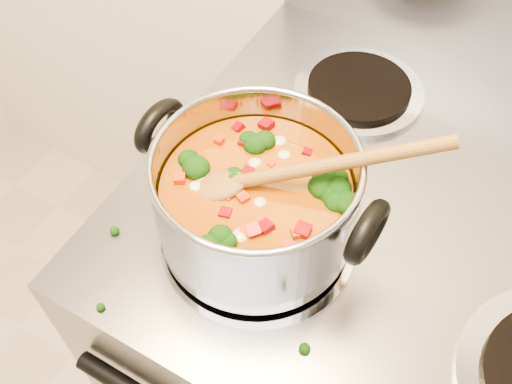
% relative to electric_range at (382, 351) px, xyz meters
% --- Properties ---
extents(electric_range, '(0.78, 0.71, 1.08)m').
position_rel_electric_range_xyz_m(electric_range, '(0.00, 0.00, 0.00)').
color(electric_range, gray).
rests_on(electric_range, ground).
extents(stockpot, '(0.29, 0.23, 0.14)m').
position_rel_electric_range_xyz_m(stockpot, '(-0.19, -0.15, 0.53)').
color(stockpot, '#A3A3AB').
rests_on(stockpot, electric_range).
extents(wooden_spoon, '(0.26, 0.17, 0.10)m').
position_rel_electric_range_xyz_m(wooden_spoon, '(-0.18, -0.14, 0.57)').
color(wooden_spoon, brown).
rests_on(wooden_spoon, stockpot).
extents(cooktop_crumbs, '(0.18, 0.34, 0.01)m').
position_rel_electric_range_xyz_m(cooktop_crumbs, '(-0.15, -0.13, 0.46)').
color(cooktop_crumbs, black).
rests_on(cooktop_crumbs, electric_range).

